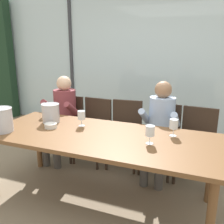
# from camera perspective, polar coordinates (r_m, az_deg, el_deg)

# --- Properties ---
(ground) EXTENTS (14.00, 14.00, 0.00)m
(ground) POSITION_cam_1_polar(r_m,az_deg,el_deg) (3.64, 3.81, -11.27)
(ground) COLOR #847056
(window_glass_panel) EXTENTS (7.59, 0.03, 2.60)m
(window_glass_panel) POSITION_cam_1_polar(r_m,az_deg,el_deg) (4.64, 9.53, 11.06)
(window_glass_panel) COLOR silver
(window_glass_panel) RESTS_ON ground
(window_mullion_left) EXTENTS (0.06, 0.06, 2.60)m
(window_mullion_left) POSITION_cam_1_polar(r_m,az_deg,el_deg) (5.25, -9.43, 11.54)
(window_mullion_left) COLOR #38383D
(window_mullion_left) RESTS_ON ground
(hillside_vineyard) EXTENTS (13.59, 2.40, 1.47)m
(hillside_vineyard) POSITION_cam_1_polar(r_m,az_deg,el_deg) (8.94, 15.29, 9.06)
(hillside_vineyard) COLOR #477A38
(hillside_vineyard) RESTS_ON ground
(curtain_heavy_drape) EXTENTS (0.56, 0.20, 2.60)m
(curtain_heavy_drape) POSITION_cam_1_polar(r_m,az_deg,el_deg) (6.20, -24.43, 10.96)
(curtain_heavy_drape) COLOR #1E3823
(curtain_heavy_drape) RESTS_ON ground
(dining_table) EXTENTS (2.39, 0.98, 0.75)m
(dining_table) POSITION_cam_1_polar(r_m,az_deg,el_deg) (2.51, -2.94, -6.82)
(dining_table) COLOR brown
(dining_table) RESTS_ON ground
(chair_near_curtain) EXTENTS (0.44, 0.44, 0.90)m
(chair_near_curtain) POSITION_cam_1_polar(r_m,az_deg,el_deg) (3.72, -10.33, -2.18)
(chair_near_curtain) COLOR #332319
(chair_near_curtain) RESTS_ON ground
(chair_left_of_center) EXTENTS (0.47, 0.47, 0.90)m
(chair_left_of_center) POSITION_cam_1_polar(r_m,az_deg,el_deg) (3.51, -4.08, -3.02)
(chair_left_of_center) COLOR #332319
(chair_left_of_center) RESTS_ON ground
(chair_center) EXTENTS (0.48, 0.48, 0.90)m
(chair_center) POSITION_cam_1_polar(r_m,az_deg,el_deg) (3.38, 3.17, -3.72)
(chair_center) COLOR #332319
(chair_center) RESTS_ON ground
(chair_right_of_center) EXTENTS (0.49, 0.49, 0.90)m
(chair_right_of_center) POSITION_cam_1_polar(r_m,az_deg,el_deg) (3.26, 11.63, -4.78)
(chair_right_of_center) COLOR #332319
(chair_right_of_center) RESTS_ON ground
(chair_near_window_right) EXTENTS (0.48, 0.48, 0.90)m
(chair_near_window_right) POSITION_cam_1_polar(r_m,az_deg,el_deg) (3.18, 19.35, -5.85)
(chair_near_window_right) COLOR #332319
(chair_near_window_right) RESTS_ON ground
(person_maroon_top) EXTENTS (0.46, 0.61, 1.22)m
(person_maroon_top) POSITION_cam_1_polar(r_m,az_deg,el_deg) (3.56, -11.57, -0.10)
(person_maroon_top) COLOR brown
(person_maroon_top) RESTS_ON ground
(person_pale_blue_shirt) EXTENTS (0.47, 0.62, 1.22)m
(person_pale_blue_shirt) POSITION_cam_1_polar(r_m,az_deg,el_deg) (3.06, 11.22, -2.66)
(person_pale_blue_shirt) COLOR #9EB2D1
(person_pale_blue_shirt) RESTS_ON ground
(ice_bucket_primary) EXTENTS (0.21, 0.21, 0.22)m
(ice_bucket_primary) POSITION_cam_1_polar(r_m,az_deg,el_deg) (2.93, -14.19, -0.17)
(ice_bucket_primary) COLOR #B7B7BC
(ice_bucket_primary) RESTS_ON dining_table
(ice_bucket_secondary) EXTENTS (0.23, 0.23, 0.26)m
(ice_bucket_secondary) POSITION_cam_1_polar(r_m,az_deg,el_deg) (2.78, -24.54, -1.62)
(ice_bucket_secondary) COLOR #B7B7BC
(ice_bucket_secondary) RESTS_ON dining_table
(tasting_bowl) EXTENTS (0.13, 0.13, 0.05)m
(tasting_bowl) POSITION_cam_1_polar(r_m,az_deg,el_deg) (2.76, -14.19, -3.12)
(tasting_bowl) COLOR silver
(tasting_bowl) RESTS_ON dining_table
(wine_glass_by_left_taster) EXTENTS (0.08, 0.08, 0.17)m
(wine_glass_by_left_taster) POSITION_cam_1_polar(r_m,az_deg,el_deg) (3.18, -15.42, 1.00)
(wine_glass_by_left_taster) COLOR silver
(wine_glass_by_left_taster) RESTS_ON dining_table
(wine_glass_near_bucket) EXTENTS (0.08, 0.08, 0.17)m
(wine_glass_near_bucket) POSITION_cam_1_polar(r_m,az_deg,el_deg) (2.73, -7.19, -0.90)
(wine_glass_near_bucket) COLOR silver
(wine_glass_near_bucket) RESTS_ON dining_table
(wine_glass_center_pour) EXTENTS (0.08, 0.08, 0.17)m
(wine_glass_center_pour) POSITION_cam_1_polar(r_m,az_deg,el_deg) (2.48, 14.29, -2.92)
(wine_glass_center_pour) COLOR silver
(wine_glass_center_pour) RESTS_ON dining_table
(wine_glass_by_right_taster) EXTENTS (0.08, 0.08, 0.17)m
(wine_glass_by_right_taster) POSITION_cam_1_polar(r_m,az_deg,el_deg) (2.24, 8.91, -4.58)
(wine_glass_by_right_taster) COLOR silver
(wine_glass_by_right_taster) RESTS_ON dining_table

